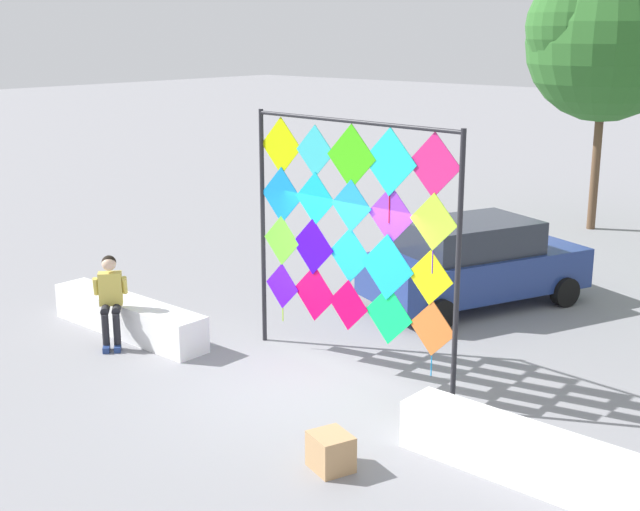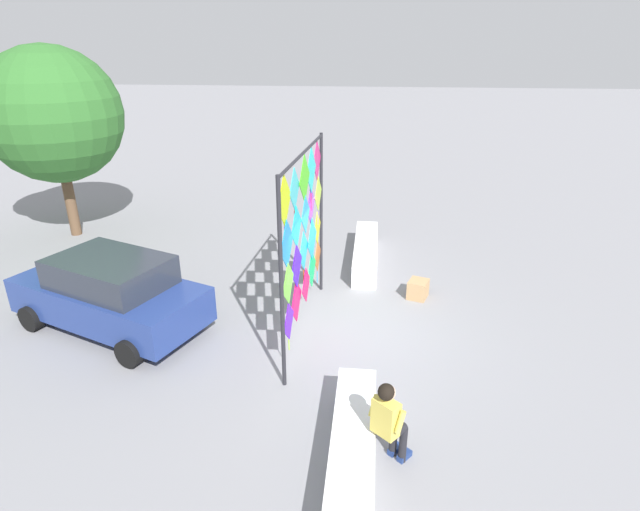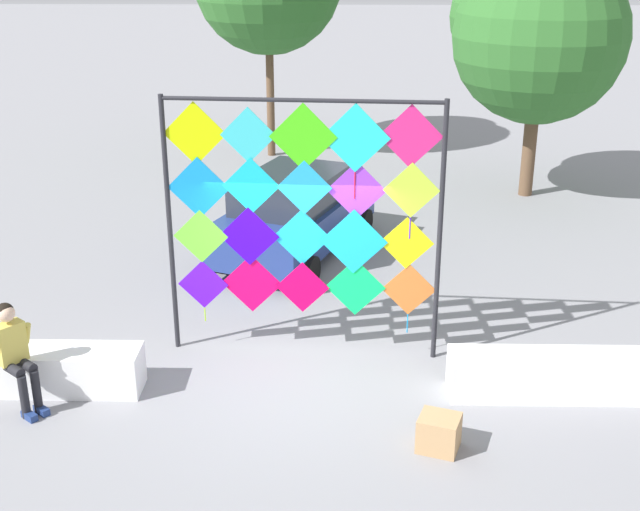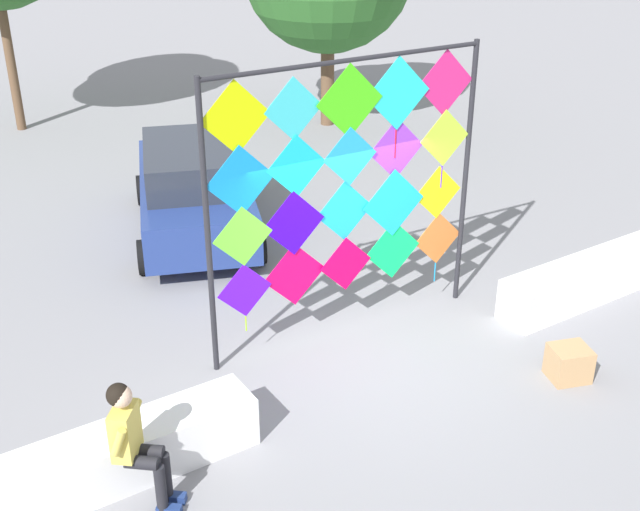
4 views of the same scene
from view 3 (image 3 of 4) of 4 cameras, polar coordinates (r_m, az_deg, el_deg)
name	(u,v)px [view 3 (image 3 of 4)]	position (r m, az deg, el deg)	size (l,w,h in m)	color
ground	(296,374)	(11.44, -1.63, -8.17)	(120.00, 120.00, 0.00)	gray
plaza_ledge_left	(16,369)	(11.67, -20.13, -7.34)	(3.29, 0.59, 0.58)	white
plaza_ledge_right	(577,375)	(11.33, 17.20, -7.86)	(3.29, 0.59, 0.58)	white
kite_display_rack	(303,208)	(11.17, -1.20, 3.31)	(3.75, 0.31, 3.67)	#232328
seated_vendor	(15,350)	(10.96, -20.23, -6.08)	(0.69, 0.67, 1.43)	black
parked_car	(295,213)	(15.33, -1.76, 2.95)	(3.05, 4.36, 1.56)	navy
cardboard_box_large	(439,433)	(9.94, 8.16, -11.96)	(0.46, 0.41, 0.42)	tan
tree_palm_like	(532,32)	(19.04, 14.35, 14.64)	(3.75, 3.87, 5.42)	brown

